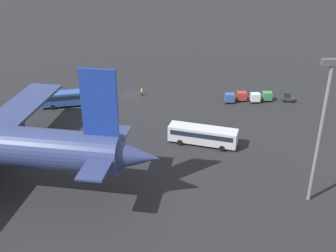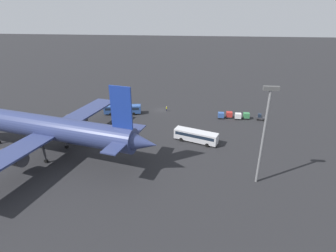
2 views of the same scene
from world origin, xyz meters
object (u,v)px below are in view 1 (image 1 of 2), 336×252
(shuttle_bus_far, at_px, (203,134))
(cargo_cart_green, at_px, (267,96))
(shuttle_bus_near, at_px, (71,97))
(cargo_cart_red, at_px, (242,96))
(baggage_tug, at_px, (288,97))
(cargo_cart_white, at_px, (255,97))
(worker_person, at_px, (142,92))
(cargo_cart_blue, at_px, (230,98))

(shuttle_bus_far, relative_size, cargo_cart_green, 5.91)
(shuttle_bus_near, height_order, shuttle_bus_far, shuttle_bus_far)
(cargo_cart_red, bearing_deg, baggage_tug, 176.66)
(cargo_cart_green, xyz_separation_m, cargo_cart_red, (5.48, -0.23, 0.00))
(shuttle_bus_far, xyz_separation_m, cargo_cart_white, (-13.23, -17.89, -0.70))
(worker_person, xyz_separation_m, cargo_cart_red, (-21.47, 3.82, 0.32))
(shuttle_bus_far, relative_size, cargo_cart_blue, 5.91)
(worker_person, height_order, cargo_cart_white, cargo_cart_white)
(worker_person, bearing_deg, shuttle_bus_far, 115.90)
(worker_person, distance_m, cargo_cart_blue, 19.31)
(cargo_cart_white, bearing_deg, shuttle_bus_near, 0.04)
(cargo_cart_green, bearing_deg, cargo_cart_red, -2.44)
(cargo_cart_green, xyz_separation_m, cargo_cart_white, (2.74, 0.68, 0.00))
(shuttle_bus_near, relative_size, worker_person, 7.31)
(shuttle_bus_near, bearing_deg, baggage_tug, 170.24)
(cargo_cart_red, bearing_deg, cargo_cart_blue, 17.96)
(cargo_cart_red, bearing_deg, cargo_cart_white, 161.51)
(baggage_tug, bearing_deg, cargo_cart_green, 6.92)
(shuttle_bus_far, relative_size, cargo_cart_white, 5.91)
(shuttle_bus_far, distance_m, cargo_cart_blue, 19.53)
(worker_person, relative_size, cargo_cart_green, 0.84)
(baggage_tug, height_order, cargo_cart_blue, baggage_tug)
(shuttle_bus_near, relative_size, cargo_cart_blue, 6.17)
(baggage_tug, bearing_deg, shuttle_bus_far, 53.21)
(shuttle_bus_near, bearing_deg, cargo_cart_white, 169.83)
(cargo_cart_red, relative_size, cargo_cart_blue, 1.00)
(shuttle_bus_far, distance_m, worker_person, 25.17)
(shuttle_bus_far, distance_m, cargo_cart_red, 21.54)
(shuttle_bus_near, bearing_deg, cargo_cart_green, 170.76)
(shuttle_bus_near, height_order, cargo_cart_green, shuttle_bus_near)
(baggage_tug, height_order, worker_person, baggage_tug)
(baggage_tug, distance_m, cargo_cart_green, 4.43)
(baggage_tug, distance_m, worker_person, 31.66)
(baggage_tug, xyz_separation_m, worker_person, (31.36, -4.39, -0.07))
(shuttle_bus_far, xyz_separation_m, cargo_cart_blue, (-7.75, -17.92, -0.70))
(shuttle_bus_far, xyz_separation_m, cargo_cart_red, (-10.49, -18.81, -0.70))
(cargo_cart_red, height_order, cargo_cart_blue, same)
(worker_person, distance_m, cargo_cart_green, 27.25)
(shuttle_bus_near, bearing_deg, shuttle_bus_far, 134.89)
(cargo_cart_blue, bearing_deg, cargo_cart_green, -175.44)
(cargo_cart_blue, bearing_deg, baggage_tug, -178.59)
(cargo_cart_blue, bearing_deg, shuttle_bus_near, 0.10)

